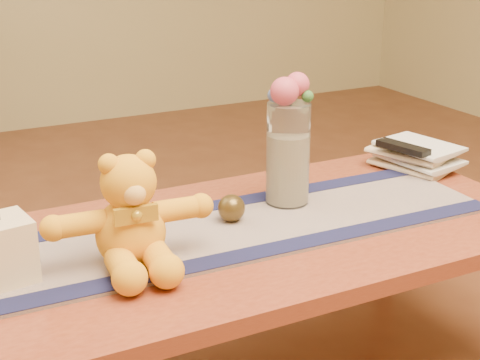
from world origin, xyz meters
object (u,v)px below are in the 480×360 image
glass_vase (288,154)px  bronze_ball (231,208)px  pillar_candle (3,250)px  book_bottom (398,171)px  teddy_bear (129,211)px  tv_remote (403,147)px

glass_vase → bronze_ball: (-0.18, -0.05, -0.10)m
bronze_ball → pillar_candle: bearing=-173.7°
glass_vase → book_bottom: 0.43m
teddy_bear → book_bottom: size_ratio=1.53×
pillar_candle → bronze_ball: size_ratio=1.97×
teddy_bear → pillar_candle: teddy_bear is taller
glass_vase → tv_remote: glass_vase is taller
pillar_candle → tv_remote: pillar_candle is taller
teddy_bear → book_bottom: 0.90m
pillar_candle → bronze_ball: 0.54m
book_bottom → teddy_bear: bearing=175.0°
bronze_ball → book_bottom: bearing=9.5°
pillar_candle → glass_vase: bearing=8.3°
pillar_candle → book_bottom: bearing=8.0°
book_bottom → tv_remote: (0.00, -0.01, 0.07)m
pillar_candle → book_bottom: pillar_candle is taller
glass_vase → book_bottom: glass_vase is taller
bronze_ball → tv_remote: (0.59, 0.09, 0.04)m
book_bottom → pillar_candle: bearing=170.5°
teddy_bear → pillar_candle: 0.26m
book_bottom → tv_remote: size_ratio=1.39×
glass_vase → book_bottom: size_ratio=1.17×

